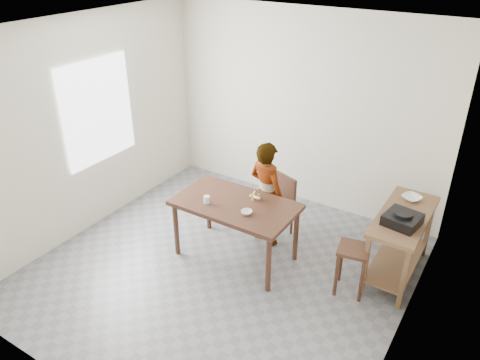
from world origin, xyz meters
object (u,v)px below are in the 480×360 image
Objects in this scene: prep_counter at (399,245)px; child at (266,194)px; dining_chair at (274,207)px; stool at (351,269)px; dining_table at (235,230)px.

prep_counter is 1.62m from child.
dining_chair reaches higher than stool.
dining_table is 2.47× the size of stool.
dining_chair reaches higher than dining_table.
prep_counter is 2.12× the size of stool.
child reaches higher than dining_table.
prep_counter reaches higher than dining_chair.
dining_chair is at bearing 156.33° from stool.
prep_counter is at bearing 22.15° from dining_table.
dining_table is 1.03× the size of child.
stool is (1.38, 0.14, -0.09)m from dining_table.
dining_chair is 1.36m from stool.
dining_table is 0.59m from child.
stool is at bearing -3.65° from dining_chair.
stool is at bearing 5.97° from dining_table.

